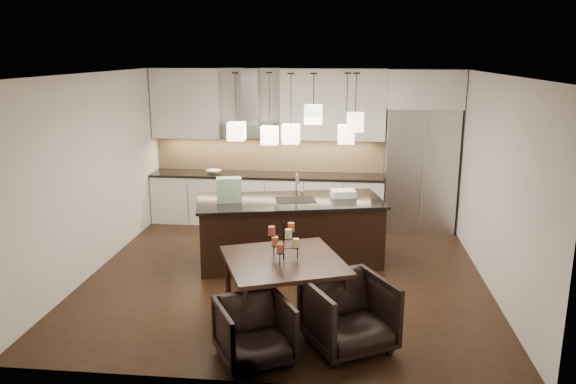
# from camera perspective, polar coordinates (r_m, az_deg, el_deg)

# --- Properties ---
(floor) EXTENTS (5.50, 5.50, 0.02)m
(floor) POSITION_cam_1_polar(r_m,az_deg,el_deg) (8.11, -0.15, -8.32)
(floor) COLOR black
(floor) RESTS_ON ground
(ceiling) EXTENTS (5.50, 5.50, 0.02)m
(ceiling) POSITION_cam_1_polar(r_m,az_deg,el_deg) (7.51, -0.16, 12.01)
(ceiling) COLOR white
(ceiling) RESTS_ON wall_back
(wall_back) EXTENTS (5.50, 0.02, 2.80)m
(wall_back) POSITION_cam_1_polar(r_m,az_deg,el_deg) (10.39, 1.48, 4.74)
(wall_back) COLOR silver
(wall_back) RESTS_ON ground
(wall_front) EXTENTS (5.50, 0.02, 2.80)m
(wall_front) POSITION_cam_1_polar(r_m,az_deg,el_deg) (5.06, -3.52, -5.32)
(wall_front) COLOR silver
(wall_front) RESTS_ON ground
(wall_left) EXTENTS (0.02, 5.50, 2.80)m
(wall_left) POSITION_cam_1_polar(r_m,az_deg,el_deg) (8.44, -19.14, 1.79)
(wall_left) COLOR silver
(wall_left) RESTS_ON ground
(wall_right) EXTENTS (0.02, 5.50, 2.80)m
(wall_right) POSITION_cam_1_polar(r_m,az_deg,el_deg) (7.89, 20.19, 0.91)
(wall_right) COLOR silver
(wall_right) RESTS_ON ground
(refrigerator) EXTENTS (1.20, 0.72, 2.15)m
(refrigerator) POSITION_cam_1_polar(r_m,az_deg,el_deg) (10.13, 13.23, 2.25)
(refrigerator) COLOR #B7B7BA
(refrigerator) RESTS_ON floor
(fridge_panel) EXTENTS (1.26, 0.72, 0.65)m
(fridge_panel) POSITION_cam_1_polar(r_m,az_deg,el_deg) (9.95, 13.68, 10.17)
(fridge_panel) COLOR silver
(fridge_panel) RESTS_ON refrigerator
(lower_cabinets) EXTENTS (4.21, 0.62, 0.88)m
(lower_cabinets) POSITION_cam_1_polar(r_m,az_deg,el_deg) (10.34, -2.16, -0.76)
(lower_cabinets) COLOR silver
(lower_cabinets) RESTS_ON floor
(countertop) EXTENTS (4.21, 0.66, 0.04)m
(countertop) POSITION_cam_1_polar(r_m,az_deg,el_deg) (10.23, -2.18, 1.73)
(countertop) COLOR black
(countertop) RESTS_ON lower_cabinets
(backsplash) EXTENTS (4.21, 0.02, 0.63)m
(backsplash) POSITION_cam_1_polar(r_m,az_deg,el_deg) (10.46, -1.96, 3.87)
(backsplash) COLOR tan
(backsplash) RESTS_ON countertop
(upper_cab_left) EXTENTS (1.25, 0.35, 1.25)m
(upper_cab_left) POSITION_cam_1_polar(r_m,az_deg,el_deg) (10.48, -10.25, 8.87)
(upper_cab_left) COLOR silver
(upper_cab_left) RESTS_ON wall_back
(upper_cab_right) EXTENTS (1.85, 0.35, 1.25)m
(upper_cab_right) POSITION_cam_1_polar(r_m,az_deg,el_deg) (10.08, 4.59, 8.85)
(upper_cab_right) COLOR silver
(upper_cab_right) RESTS_ON wall_back
(hood_canopy) EXTENTS (0.90, 0.52, 0.24)m
(hood_canopy) POSITION_cam_1_polar(r_m,az_deg,el_deg) (10.18, -3.86, 6.34)
(hood_canopy) COLOR #B7B7BA
(hood_canopy) RESTS_ON wall_back
(hood_chimney) EXTENTS (0.30, 0.28, 0.96)m
(hood_chimney) POSITION_cam_1_polar(r_m,az_deg,el_deg) (10.23, -3.81, 9.76)
(hood_chimney) COLOR #B7B7BA
(hood_chimney) RESTS_ON hood_canopy
(fruit_bowl) EXTENTS (0.33, 0.33, 0.06)m
(fruit_bowl) POSITION_cam_1_polar(r_m,az_deg,el_deg) (10.35, -7.56, 2.06)
(fruit_bowl) COLOR silver
(fruit_bowl) RESTS_ON countertop
(island_body) EXTENTS (2.79, 1.60, 0.92)m
(island_body) POSITION_cam_1_polar(r_m,az_deg,el_deg) (8.39, 0.21, -4.13)
(island_body) COLOR black
(island_body) RESTS_ON floor
(island_top) EXTENTS (2.89, 1.71, 0.04)m
(island_top) POSITION_cam_1_polar(r_m,az_deg,el_deg) (8.25, 0.21, -0.94)
(island_top) COLOR black
(island_top) RESTS_ON island_body
(faucet) EXTENTS (0.16, 0.27, 0.40)m
(faucet) POSITION_cam_1_polar(r_m,az_deg,el_deg) (8.31, 0.85, 0.73)
(faucet) COLOR silver
(faucet) RESTS_ON island_top
(tote_bag) EXTENTS (0.39, 0.26, 0.36)m
(tote_bag) POSITION_cam_1_polar(r_m,az_deg,el_deg) (8.14, -6.01, 0.22)
(tote_bag) COLOR #1D5D34
(tote_bag) RESTS_ON island_top
(food_container) EXTENTS (0.40, 0.32, 0.10)m
(food_container) POSITION_cam_1_polar(r_m,az_deg,el_deg) (8.44, 5.63, -0.16)
(food_container) COLOR silver
(food_container) RESTS_ON island_top
(dining_table) EXTENTS (1.66, 1.66, 0.77)m
(dining_table) POSITION_cam_1_polar(r_m,az_deg,el_deg) (6.61, -0.43, -9.97)
(dining_table) COLOR black
(dining_table) RESTS_ON floor
(candelabra) EXTENTS (0.48, 0.48, 0.45)m
(candelabra) POSITION_cam_1_polar(r_m,az_deg,el_deg) (6.39, -0.44, -4.95)
(candelabra) COLOR black
(candelabra) RESTS_ON dining_table
(candle_a) EXTENTS (0.10, 0.10, 0.10)m
(candle_a) POSITION_cam_1_polar(r_m,az_deg,el_deg) (6.44, 0.80, -5.20)
(candle_a) COLOR beige
(candle_a) RESTS_ON candelabra
(candle_b) EXTENTS (0.10, 0.10, 0.10)m
(candle_b) POSITION_cam_1_polar(r_m,az_deg,el_deg) (6.50, -1.33, -5.02)
(candle_b) COLOR #C16725
(candle_b) RESTS_ON candelabra
(candle_c) EXTENTS (0.10, 0.10, 0.10)m
(candle_c) POSITION_cam_1_polar(r_m,az_deg,el_deg) (6.27, -0.79, -5.73)
(candle_c) COLOR #A43D32
(candle_c) RESTS_ON candelabra
(candle_d) EXTENTS (0.10, 0.10, 0.10)m
(candle_d) POSITION_cam_1_polar(r_m,az_deg,el_deg) (6.46, 0.32, -3.59)
(candle_d) COLOR #C16725
(candle_d) RESTS_ON candelabra
(candle_e) EXTENTS (0.10, 0.10, 0.10)m
(candle_e) POSITION_cam_1_polar(r_m,az_deg,el_deg) (6.34, -1.66, -3.96)
(candle_e) COLOR #A43D32
(candle_e) RESTS_ON candelabra
(candle_f) EXTENTS (0.10, 0.10, 0.10)m
(candle_f) POSITION_cam_1_polar(r_m,az_deg,el_deg) (6.23, 0.06, -4.26)
(candle_f) COLOR beige
(candle_f) RESTS_ON candelabra
(armchair_left) EXTENTS (0.96, 0.97, 0.66)m
(armchair_left) POSITION_cam_1_polar(r_m,az_deg,el_deg) (5.86, -3.43, -13.95)
(armchair_left) COLOR black
(armchair_left) RESTS_ON floor
(armchair_right) EXTENTS (1.14, 1.14, 0.77)m
(armchair_right) POSITION_cam_1_polar(r_m,az_deg,el_deg) (6.09, 6.19, -12.23)
(armchair_right) COLOR black
(armchair_right) RESTS_ON floor
(pendant_a) EXTENTS (0.24, 0.24, 0.26)m
(pendant_a) POSITION_cam_1_polar(r_m,az_deg,el_deg) (8.21, -5.26, 6.16)
(pendant_a) COLOR #F0E2C2
(pendant_a) RESTS_ON ceiling
(pendant_b) EXTENTS (0.24, 0.24, 0.26)m
(pendant_b) POSITION_cam_1_polar(r_m,az_deg,el_deg) (8.29, -1.88, 5.77)
(pendant_b) COLOR #F0E2C2
(pendant_b) RESTS_ON ceiling
(pendant_c) EXTENTS (0.24, 0.24, 0.26)m
(pendant_c) POSITION_cam_1_polar(r_m,az_deg,el_deg) (7.89, 2.59, 7.88)
(pendant_c) COLOR #F0E2C2
(pendant_c) RESTS_ON ceiling
(pendant_d) EXTENTS (0.24, 0.24, 0.26)m
(pendant_d) POSITION_cam_1_polar(r_m,az_deg,el_deg) (8.14, 5.93, 5.86)
(pendant_d) COLOR #F0E2C2
(pendant_d) RESTS_ON ceiling
(pendant_e) EXTENTS (0.24, 0.24, 0.26)m
(pendant_e) POSITION_cam_1_polar(r_m,az_deg,el_deg) (8.09, 6.83, 7.06)
(pendant_e) COLOR #F0E2C2
(pendant_e) RESTS_ON ceiling
(pendant_f) EXTENTS (0.24, 0.24, 0.26)m
(pendant_f) POSITION_cam_1_polar(r_m,az_deg,el_deg) (7.95, 0.30, 5.90)
(pendant_f) COLOR #F0E2C2
(pendant_f) RESTS_ON ceiling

